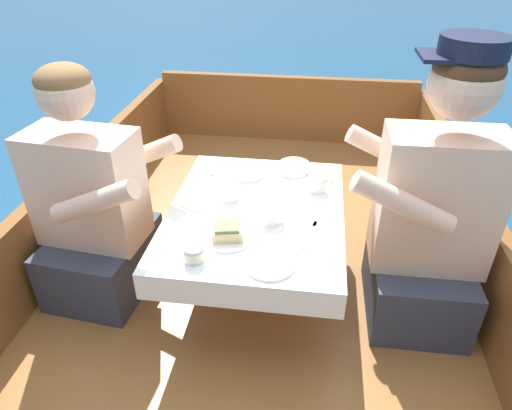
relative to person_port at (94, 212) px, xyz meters
name	(u,v)px	position (x,y,z in m)	size (l,w,h in m)	color
ground_plane	(256,335)	(0.63, 0.06, -0.67)	(60.00, 60.00, 0.00)	navy
boat_deck	(256,312)	(0.63, 0.06, -0.53)	(1.86, 3.25, 0.29)	brown
gunwale_port	(49,234)	(-0.27, 0.06, -0.18)	(0.06, 3.25, 0.39)	brown
gunwale_starboard	(487,272)	(1.54, 0.06, -0.18)	(0.06, 3.25, 0.39)	brown
bow_coaming	(287,108)	(0.63, 1.66, -0.15)	(1.74, 0.06, 0.45)	brown
cockpit_table	(256,218)	(0.63, 0.07, -0.02)	(0.67, 0.86, 0.40)	#B2B2B7
person_port	(94,212)	(0.00, 0.00, 0.00)	(0.55, 0.49, 0.95)	#333847
person_starboard	(430,218)	(1.27, 0.03, 0.07)	(0.53, 0.44, 1.07)	#333847
plate_sandwich	(227,237)	(0.56, -0.13, 0.03)	(0.18, 0.18, 0.01)	white
plate_bread	(270,265)	(0.72, -0.26, 0.03)	(0.16, 0.16, 0.01)	white
sandwich	(227,231)	(0.56, -0.13, 0.06)	(0.12, 0.11, 0.05)	#E0BC7F
bowl_port_near	(246,170)	(0.55, 0.33, 0.05)	(0.15, 0.15, 0.04)	white
bowl_starboard_near	(294,167)	(0.76, 0.40, 0.05)	(0.14, 0.14, 0.04)	white
coffee_cup_port	(230,192)	(0.52, 0.13, 0.06)	(0.10, 0.07, 0.06)	white
coffee_cup_starboard	(272,214)	(0.70, -0.01, 0.06)	(0.11, 0.08, 0.06)	white
coffee_cup_center	(317,183)	(0.86, 0.24, 0.06)	(0.10, 0.08, 0.07)	white
tin_can	(194,254)	(0.48, -0.27, 0.05)	(0.07, 0.07, 0.05)	silver
utensil_knife_starboard	(195,210)	(0.40, 0.02, 0.03)	(0.16, 0.08, 0.00)	silver
utensil_fork_port	(316,178)	(0.85, 0.35, 0.03)	(0.16, 0.09, 0.00)	silver
utensil_fork_starboard	(311,232)	(0.85, -0.06, 0.03)	(0.05, 0.17, 0.00)	silver
utensil_knife_port	(177,224)	(0.36, -0.07, 0.03)	(0.08, 0.16, 0.00)	silver
utensil_spoon_center	(216,179)	(0.43, 0.28, 0.03)	(0.10, 0.15, 0.01)	silver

